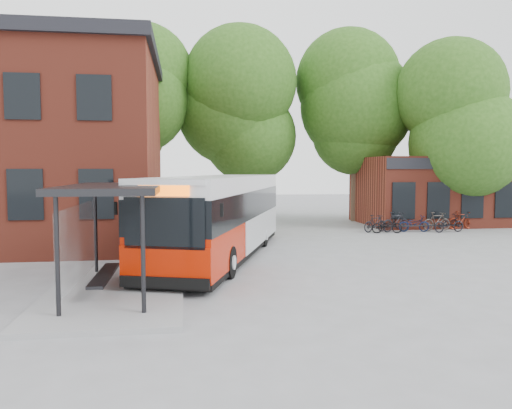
{
  "coord_description": "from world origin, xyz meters",
  "views": [
    {
      "loc": [
        -2.69,
        -14.4,
        3.27
      ],
      "look_at": [
        -0.11,
        3.55,
        2.0
      ],
      "focal_mm": 35.0,
      "sensor_mm": 36.0,
      "label": 1
    }
  ],
  "objects": [
    {
      "name": "ground",
      "position": [
        0.0,
        0.0,
        0.0
      ],
      "size": [
        100.0,
        100.0,
        0.0
      ],
      "primitive_type": "plane",
      "color": "gray"
    },
    {
      "name": "bus_shelter",
      "position": [
        -4.5,
        -1.0,
        1.45
      ],
      "size": [
        3.6,
        7.0,
        2.9
      ],
      "primitive_type": null,
      "color": "black",
      "rests_on": "ground"
    },
    {
      "name": "shop_row",
      "position": [
        15.0,
        14.0,
        2.0
      ],
      "size": [
        14.0,
        6.2,
        4.0
      ],
      "primitive_type": null,
      "color": "maroon",
      "rests_on": "ground"
    },
    {
      "name": "city_bus",
      "position": [
        -1.35,
        3.96,
        1.52
      ],
      "size": [
        6.17,
        12.13,
        3.03
      ],
      "primitive_type": null,
      "rotation": [
        0.0,
        0.0,
        -0.32
      ],
      "color": "#BA1700",
      "rests_on": "ground"
    },
    {
      "name": "tree_2",
      "position": [
        8.0,
        16.0,
        5.5
      ],
      "size": [
        7.92,
        7.92,
        11.0
      ],
      "primitive_type": null,
      "color": "#264E14",
      "rests_on": "ground"
    },
    {
      "name": "bicycle_5",
      "position": [
        10.69,
        10.51,
        0.5
      ],
      "size": [
        1.72,
        0.7,
        1.01
      ],
      "primitive_type": "imported",
      "rotation": [
        0.0,
        0.0,
        1.71
      ],
      "color": "#403732",
      "rests_on": "ground"
    },
    {
      "name": "bicycle_6",
      "position": [
        10.97,
        9.78,
        0.46
      ],
      "size": [
        1.85,
        0.9,
        0.93
      ],
      "primitive_type": "imported",
      "rotation": [
        0.0,
        0.0,
        1.74
      ],
      "color": "black",
      "rests_on": "ground"
    },
    {
      "name": "bicycle_1",
      "position": [
        7.2,
        10.41,
        0.46
      ],
      "size": [
        1.57,
        0.94,
        0.91
      ],
      "primitive_type": "imported",
      "rotation": [
        0.0,
        0.0,
        1.93
      ],
      "color": "black",
      "rests_on": "ground"
    },
    {
      "name": "tree_0",
      "position": [
        -6.0,
        16.0,
        5.5
      ],
      "size": [
        7.92,
        7.92,
        11.0
      ],
      "primitive_type": null,
      "color": "#264E14",
      "rests_on": "ground"
    },
    {
      "name": "bicycle_4",
      "position": [
        9.26,
        10.24,
        0.43
      ],
      "size": [
        1.67,
        0.73,
        0.85
      ],
      "primitive_type": "imported",
      "rotation": [
        0.0,
        0.0,
        1.46
      ],
      "color": "#09163A",
      "rests_on": "ground"
    },
    {
      "name": "bike_rail",
      "position": [
        9.28,
        10.0,
        0.19
      ],
      "size": [
        5.2,
        0.1,
        0.38
      ],
      "primitive_type": null,
      "color": "black",
      "rests_on": "ground"
    },
    {
      "name": "tree_1",
      "position": [
        1.0,
        17.0,
        5.2
      ],
      "size": [
        7.92,
        7.92,
        10.4
      ],
      "primitive_type": null,
      "color": "#264E14",
      "rests_on": "ground"
    },
    {
      "name": "bicycle_7",
      "position": [
        12.34,
        10.92,
        0.5
      ],
      "size": [
        1.73,
        0.73,
        1.01
      ],
      "primitive_type": "imported",
      "rotation": [
        0.0,
        0.0,
        1.73
      ],
      "color": "#5E190C",
      "rests_on": "ground"
    },
    {
      "name": "bicycle_0",
      "position": [
        7.62,
        9.87,
        0.41
      ],
      "size": [
        1.63,
        0.74,
        0.83
      ],
      "primitive_type": "imported",
      "rotation": [
        0.0,
        0.0,
        1.45
      ],
      "color": "black",
      "rests_on": "ground"
    },
    {
      "name": "bicycle_3",
      "position": [
        8.3,
        10.35,
        0.53
      ],
      "size": [
        1.83,
        1.0,
        1.06
      ],
      "primitive_type": "imported",
      "rotation": [
        0.0,
        0.0,
        1.87
      ],
      "color": "black",
      "rests_on": "ground"
    },
    {
      "name": "tree_3",
      "position": [
        13.0,
        12.0,
        4.64
      ],
      "size": [
        7.04,
        7.04,
        9.28
      ],
      "primitive_type": null,
      "color": "#264E14",
      "rests_on": "ground"
    }
  ]
}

